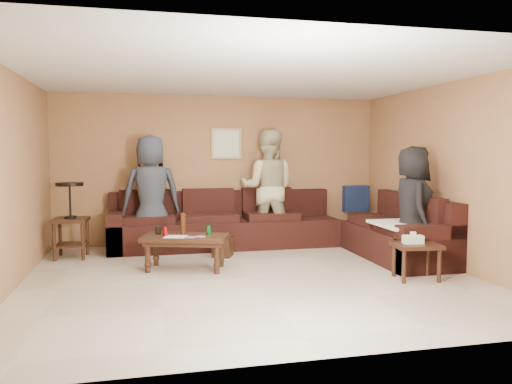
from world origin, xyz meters
TOP-DOWN VIEW (x-y plane):
  - room at (0.00, 0.00)m, footprint 5.60×5.50m
  - sectional_sofa at (0.81, 1.52)m, footprint 4.65×2.90m
  - coffee_table at (-0.77, 0.62)m, footprint 1.22×0.84m
  - end_table_left at (-2.35, 1.72)m, footprint 0.52×0.52m
  - side_table_right at (1.95, -0.52)m, footprint 0.60×0.52m
  - waste_bin at (-0.16, 1.32)m, footprint 0.36×0.36m
  - wall_art at (0.10, 2.48)m, footprint 0.52×0.04m
  - person_left at (-1.18, 1.94)m, footprint 0.94×0.66m
  - person_middle at (0.71, 2.03)m, footprint 1.12×0.99m
  - person_right at (2.28, 0.15)m, footprint 0.70×0.90m

SIDE VIEW (x-z plane):
  - waste_bin at x=-0.16m, z-range 0.00..0.33m
  - sectional_sofa at x=0.81m, z-range -0.16..0.81m
  - side_table_right at x=1.95m, z-range 0.09..0.69m
  - coffee_table at x=-0.77m, z-range 0.02..0.76m
  - end_table_left at x=-2.35m, z-range 0.03..1.14m
  - person_right at x=2.28m, z-range 0.00..1.64m
  - person_left at x=-1.18m, z-range 0.00..1.83m
  - person_middle at x=0.71m, z-range 0.00..1.93m
  - room at x=0.00m, z-range 0.41..2.91m
  - wall_art at x=0.10m, z-range 1.44..1.96m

